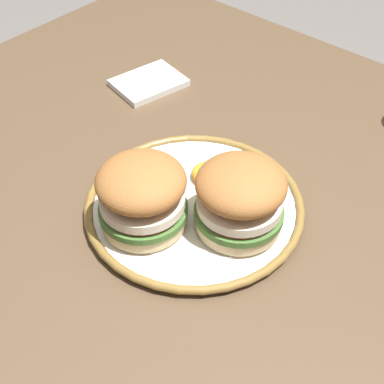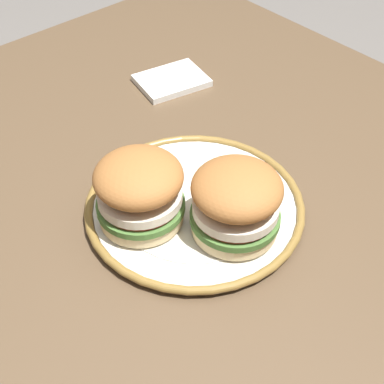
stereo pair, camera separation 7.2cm
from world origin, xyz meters
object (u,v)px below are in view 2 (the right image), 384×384
Objects in this scene: dining_table at (221,275)px; sandwich_half_right at (139,190)px; dinner_plate at (192,208)px; sandwich_half_left at (236,201)px.

sandwich_half_right is (-0.09, -0.07, 0.16)m from dining_table.
sandwich_half_right is (-0.03, -0.07, 0.06)m from dinner_plate.
sandwich_half_right reaches higher than dinner_plate.
dinner_plate is 0.09m from sandwich_half_right.
dinner_plate is 1.95× the size of sandwich_half_right.
dining_table is 8.10× the size of sandwich_half_left.
dining_table is at bearing 4.78° from dinner_plate.
sandwich_half_left is 0.13m from sandwich_half_right.
dinner_plate is 1.88× the size of sandwich_half_left.
dinner_plate is at bearing -175.22° from dining_table.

